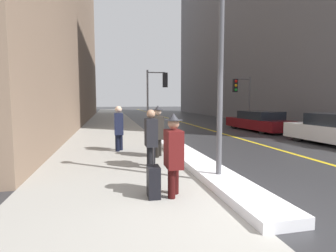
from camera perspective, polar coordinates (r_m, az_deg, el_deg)
The scene contains 14 objects.
ground_plane at distance 4.61m, azimuth 16.83°, elevation -17.77°, with size 160.00×160.00×0.00m, color #2D2D30.
sidewalk_slab at distance 18.76m, azimuth -12.27°, elevation -0.16°, with size 4.00×80.00×0.01m.
road_centre_stripe at distance 19.73m, azimuth 5.43°, elevation 0.20°, with size 0.16×80.00×0.00m.
snow_bank_curb at distance 9.12m, azimuth 2.63°, elevation -5.36°, with size 0.81×11.32×0.18m.
building_facade_left at distance 25.46m, azimuth -25.22°, elevation 23.31°, with size 6.00×36.00×19.64m.
lamp_post at distance 5.91m, azimuth 11.44°, elevation 16.02°, with size 0.28×0.28×4.83m.
traffic_light_near at distance 16.47m, azimuth -2.09°, elevation 8.50°, with size 1.31×0.33×3.71m.
traffic_light_far at distance 18.85m, azimuth 15.51°, elevation 7.36°, with size 1.31×0.32×3.46m.
pedestrian_trailing at distance 4.90m, azimuth 1.20°, elevation -5.56°, with size 0.34×0.49×1.58m.
pedestrian_with_shoulder_bag at distance 7.06m, azimuth -3.73°, elevation -2.12°, with size 0.31×0.72×1.58m.
pedestrian_nearside at distance 8.38m, azimuth -2.20°, elevation -0.66°, with size 0.35×0.51×1.66m.
pedestrian_in_glasses at distance 9.55m, azimuth -10.67°, elevation -0.04°, with size 0.31×0.53×1.62m.
parked_car_maroon at distance 16.85m, azimuth 19.22°, elevation 0.95°, with size 2.10×4.95×1.19m.
rolling_suitcase at distance 4.98m, azimuth -3.17°, elevation -12.06°, with size 0.22×0.36×0.95m.
Camera 1 is at (-2.13, -3.67, 1.80)m, focal length 28.00 mm.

